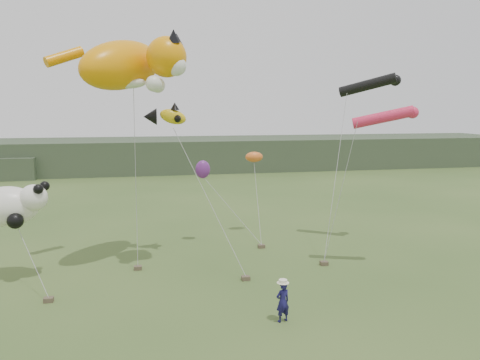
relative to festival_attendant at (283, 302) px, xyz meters
The scene contains 9 objects.
ground 1.16m from the festival_attendant, 61.86° to the left, with size 120.00×120.00×0.00m, color #385123.
headland 45.54m from the festival_attendant, 93.41° to the left, with size 90.00×13.00×4.00m.
festival_attendant is the anchor object (origin of this frame).
sandbag_anchors 6.35m from the festival_attendant, 107.54° to the left, with size 13.33×5.94×0.20m.
cat_kite 13.13m from the festival_attendant, 125.81° to the left, with size 6.77×5.58×3.18m.
fish_kite 11.98m from the festival_attendant, 112.96° to the left, with size 2.30×1.55×1.28m.
tube_kites 13.15m from the festival_attendant, 45.14° to the left, with size 4.60×6.52×3.00m.
panda_kite 13.21m from the festival_attendant, 148.54° to the left, with size 3.26×2.11×2.03m.
misc_kites 12.45m from the festival_attendant, 89.95° to the left, with size 4.47×2.25×1.36m.
Camera 1 is at (-5.27, -16.75, 7.98)m, focal length 35.00 mm.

